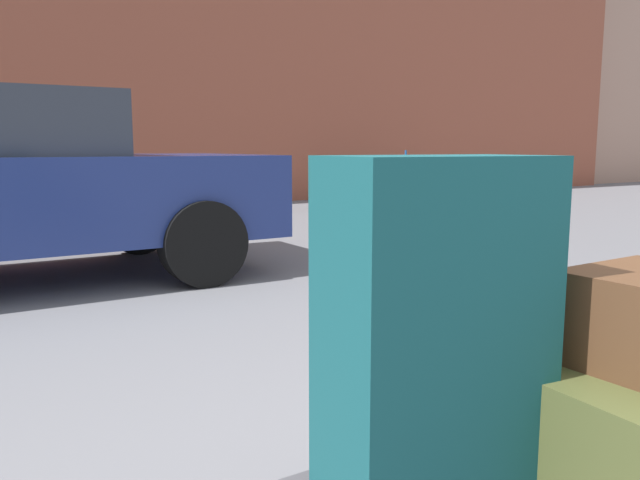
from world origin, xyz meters
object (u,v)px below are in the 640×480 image
at_px(bollard_kerb_mid, 317,192).
at_px(bollard_kerb_near, 233,196).
at_px(bicycle_leaning, 382,181).
at_px(suitcase_teal_stacked_top, 434,331).

bearing_deg(bollard_kerb_mid, bollard_kerb_near, 180.00).
bearing_deg(bollard_kerb_near, bollard_kerb_mid, 0.00).
xyz_separation_m(bicycle_leaning, bollard_kerb_mid, (-2.06, -0.96, -0.07)).
height_order(suitcase_teal_stacked_top, bollard_kerb_mid, suitcase_teal_stacked_top).
bearing_deg(suitcase_teal_stacked_top, bollard_kerb_near, 75.26).
relative_size(bicycle_leaning, bollard_kerb_near, 2.74).
distance_m(bicycle_leaning, bollard_kerb_near, 3.64).
xyz_separation_m(bicycle_leaning, bollard_kerb_near, (-3.51, -0.96, -0.07)).
bearing_deg(bicycle_leaning, suitcase_teal_stacked_top, -126.98).
xyz_separation_m(bollard_kerb_near, bollard_kerb_mid, (1.45, 0.00, 0.00)).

